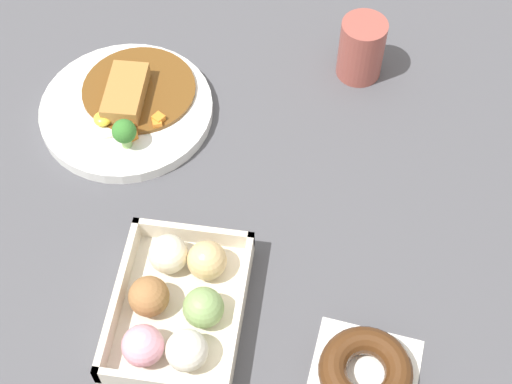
{
  "coord_description": "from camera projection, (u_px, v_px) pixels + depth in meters",
  "views": [
    {
      "loc": [
        -0.55,
        -0.16,
        0.84
      ],
      "look_at": [
        -0.01,
        -0.08,
        0.03
      ],
      "focal_mm": 53.55,
      "sensor_mm": 36.0,
      "label": 1
    }
  ],
  "objects": [
    {
      "name": "ground_plane",
      "position": [
        197.0,
        192.0,
        1.01
      ],
      "size": [
        1.6,
        1.6,
        0.0
      ],
      "primitive_type": "plane",
      "color": "#4C4C51"
    },
    {
      "name": "coffee_mug",
      "position": [
        361.0,
        49.0,
        1.09
      ],
      "size": [
        0.07,
        0.07,
        0.09
      ],
      "primitive_type": "cylinder",
      "color": "#9E4C42",
      "rests_on": "ground_plane"
    },
    {
      "name": "chocolate_ring_donut",
      "position": [
        365.0,
        372.0,
        0.85
      ],
      "size": [
        0.13,
        0.13,
        0.03
      ],
      "color": "white",
      "rests_on": "ground_plane"
    },
    {
      "name": "curry_plate",
      "position": [
        128.0,
        107.0,
        1.07
      ],
      "size": [
        0.24,
        0.24,
        0.06
      ],
      "color": "white",
      "rests_on": "ground_plane"
    },
    {
      "name": "donut_box",
      "position": [
        178.0,
        305.0,
        0.89
      ],
      "size": [
        0.2,
        0.15,
        0.06
      ],
      "color": "beige",
      "rests_on": "ground_plane"
    }
  ]
}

